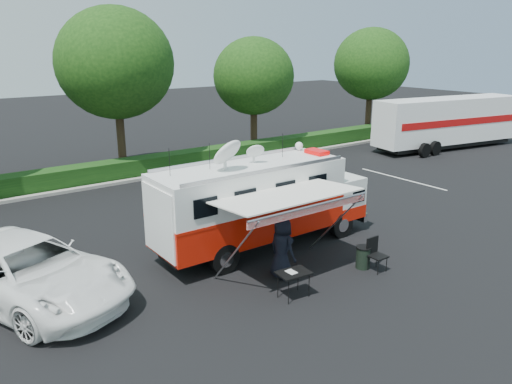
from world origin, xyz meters
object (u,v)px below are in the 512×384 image
(command_truck, at_px, (263,202))
(folding_table, at_px, (294,274))
(semi_trailer, at_px, (447,122))
(white_suv, at_px, (32,300))
(trash_bin, at_px, (363,257))

(command_truck, relative_size, folding_table, 8.28)
(folding_table, bearing_deg, semi_trailer, 24.17)
(white_suv, xyz_separation_m, semi_trailer, (28.22, 5.72, 1.80))
(white_suv, height_order, semi_trailer, semi_trailer)
(folding_table, xyz_separation_m, trash_bin, (3.06, 0.16, -0.37))
(white_suv, distance_m, trash_bin, 10.01)
(semi_trailer, bearing_deg, command_truck, -162.55)
(white_suv, distance_m, semi_trailer, 28.85)
(command_truck, bearing_deg, semi_trailer, 17.45)
(white_suv, bearing_deg, semi_trailer, -11.14)
(command_truck, bearing_deg, trash_bin, -64.86)
(command_truck, distance_m, folding_table, 3.89)
(command_truck, distance_m, semi_trailer, 21.64)
(command_truck, height_order, semi_trailer, command_truck)
(folding_table, bearing_deg, white_suv, 145.15)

